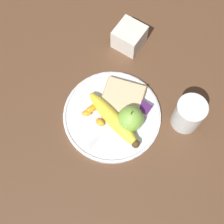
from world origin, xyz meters
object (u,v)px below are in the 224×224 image
Objects in this scene: apple at (131,119)px; jam_packet at (143,108)px; condiment_caddy at (129,37)px; bread_slice at (121,98)px; fork at (112,120)px; plate at (112,115)px; banana at (114,119)px; juice_glass at (188,115)px.

apple is 0.06m from jam_packet.
apple is at bearing 122.86° from condiment_caddy.
bread_slice reaches higher than fork.
condiment_caddy reaches higher than plate.
plate is at bearing -44.50° from banana.
bread_slice is 3.45× the size of jam_packet.
fork is (0.01, -0.00, -0.02)m from banana.
banana is 1.45× the size of bread_slice.
condiment_caddy is at bearing -68.70° from plate.
condiment_caddy reaches higher than banana.
juice_glass is at bearing -150.46° from plate.
plate is 0.09m from jam_packet.
bread_slice reaches higher than plate.
apple is at bearing 37.58° from juice_glass.
fork is (0.05, 0.02, -0.03)m from apple.
plate is 1.37× the size of banana.
condiment_caddy is (0.09, -0.18, 0.01)m from bread_slice.
plate is 0.21m from juice_glass.
juice_glass is 0.15m from apple.
jam_packet is (-0.06, -0.06, 0.01)m from plate.
banana reaches higher than plate.
banana reaches higher than fork.
bread_slice is 0.07m from fork.
juice_glass is 0.21m from fork.
plate is 0.03m from banana.
apple reaches higher than banana.
apple is (0.12, 0.09, -0.00)m from juice_glass.
bread_slice is 0.82× the size of fork.
juice_glass is at bearing -51.21° from fork.
fork is at bearing 24.09° from apple.
plate is at bearing 29.54° from juice_glass.
juice_glass is at bearing -142.42° from apple.
apple is 0.40× the size of banana.
banana is 0.02m from fork.
banana is 0.09m from jam_packet.
plate is at bearing 111.30° from condiment_caddy.
jam_packet is (-0.07, -0.01, -0.00)m from bread_slice.
condiment_caddy is at bearing -47.84° from jam_packet.
juice_glass is 0.12m from jam_packet.
banana is at bearing -91.37° from fork.
juice_glass is at bearing 154.00° from condiment_caddy.
apple is 0.08m from bread_slice.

